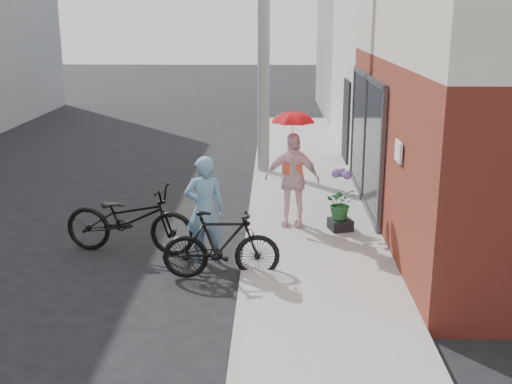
{
  "coord_description": "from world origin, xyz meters",
  "views": [
    {
      "loc": [
        1.35,
        -8.96,
        3.76
      ],
      "look_at": [
        1.08,
        0.53,
        1.1
      ],
      "focal_mm": 45.0,
      "sensor_mm": 36.0,
      "label": 1
    }
  ],
  "objects_px": {
    "officer": "(205,210)",
    "bike_right": "(221,245)",
    "planter": "(340,224)",
    "bike_left": "(130,219)",
    "kimono_woman": "(292,179)",
    "utility_pole": "(264,25)"
  },
  "relations": [
    {
      "from": "officer",
      "to": "bike_left",
      "type": "distance_m",
      "value": 1.33
    },
    {
      "from": "utility_pole",
      "to": "kimono_woman",
      "type": "height_order",
      "value": "utility_pole"
    },
    {
      "from": "bike_left",
      "to": "kimono_woman",
      "type": "bearing_deg",
      "value": -58.35
    },
    {
      "from": "bike_left",
      "to": "kimono_woman",
      "type": "height_order",
      "value": "kimono_woman"
    },
    {
      "from": "bike_right",
      "to": "planter",
      "type": "xyz_separation_m",
      "value": [
        1.91,
        1.88,
        -0.3
      ]
    },
    {
      "from": "utility_pole",
      "to": "kimono_woman",
      "type": "relative_size",
      "value": 4.22
    },
    {
      "from": "planter",
      "to": "utility_pole",
      "type": "bearing_deg",
      "value": 107.99
    },
    {
      "from": "officer",
      "to": "kimono_woman",
      "type": "bearing_deg",
      "value": -137.19
    },
    {
      "from": "utility_pole",
      "to": "planter",
      "type": "distance_m",
      "value": 5.64
    },
    {
      "from": "officer",
      "to": "kimono_woman",
      "type": "relative_size",
      "value": 1.02
    },
    {
      "from": "utility_pole",
      "to": "bike_left",
      "type": "relative_size",
      "value": 3.24
    },
    {
      "from": "officer",
      "to": "kimono_woman",
      "type": "distance_m",
      "value": 2.02
    },
    {
      "from": "planter",
      "to": "bike_left",
      "type": "bearing_deg",
      "value": -165.89
    },
    {
      "from": "officer",
      "to": "bike_left",
      "type": "height_order",
      "value": "officer"
    },
    {
      "from": "planter",
      "to": "bike_right",
      "type": "bearing_deg",
      "value": -135.57
    },
    {
      "from": "officer",
      "to": "planter",
      "type": "relative_size",
      "value": 4.62
    },
    {
      "from": "utility_pole",
      "to": "planter",
      "type": "height_order",
      "value": "utility_pole"
    },
    {
      "from": "officer",
      "to": "planter",
      "type": "distance_m",
      "value": 2.61
    },
    {
      "from": "officer",
      "to": "bike_right",
      "type": "xyz_separation_m",
      "value": [
        0.3,
        -0.65,
        -0.33
      ]
    },
    {
      "from": "officer",
      "to": "planter",
      "type": "bearing_deg",
      "value": -155.5
    },
    {
      "from": "bike_right",
      "to": "kimono_woman",
      "type": "xyz_separation_m",
      "value": [
        1.07,
        2.14,
        0.44
      ]
    },
    {
      "from": "officer",
      "to": "planter",
      "type": "height_order",
      "value": "officer"
    }
  ]
}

